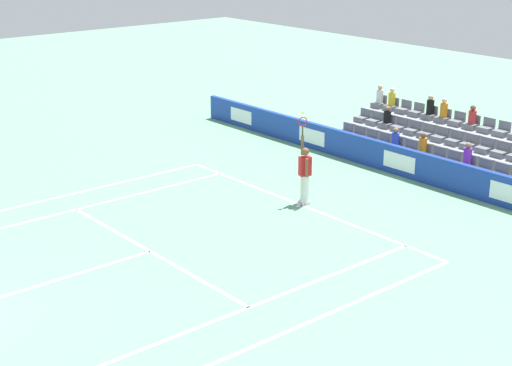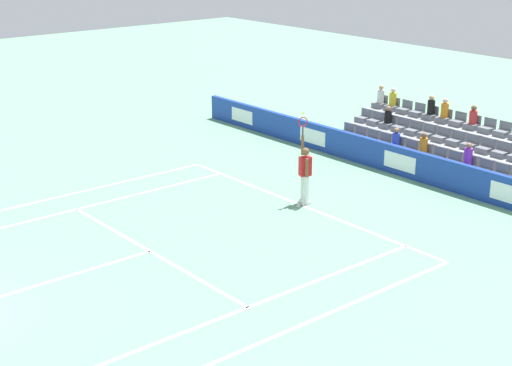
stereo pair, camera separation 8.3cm
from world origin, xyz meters
name	(u,v)px [view 1 (the left image)]	position (x,y,z in m)	size (l,w,h in m)	color
line_baseline	(301,205)	(0.00, -11.89, 0.00)	(10.97, 0.10, 0.01)	white
line_service	(150,251)	(0.00, -6.40, 0.00)	(8.23, 0.10, 0.01)	white
line_centre_service	(37,286)	(0.00, -3.20, 0.00)	(0.10, 6.40, 0.01)	white
line_singles_sideline_left	(63,213)	(4.12, -5.95, 0.00)	(0.10, 11.89, 0.01)	white
line_singles_sideline_right	(233,314)	(-4.12, -5.95, 0.00)	(0.10, 11.89, 0.01)	white
line_doubles_sideline_left	(43,201)	(5.49, -5.95, 0.00)	(0.10, 11.89, 0.01)	white
line_doubles_sideline_right	(274,338)	(-5.49, -5.95, 0.00)	(0.10, 11.89, 0.01)	white
line_centre_mark	(299,206)	(0.00, -11.79, 0.00)	(0.10, 0.20, 0.01)	white
sponsor_barrier	(401,161)	(0.00, -16.55, 0.50)	(21.47, 0.22, 1.00)	#193899
tennis_player	(305,172)	(0.11, -12.10, 0.99)	(0.51, 0.43, 2.85)	white
stadium_stand	(443,148)	(0.01, -18.86, 0.55)	(8.06, 2.85, 2.19)	gray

